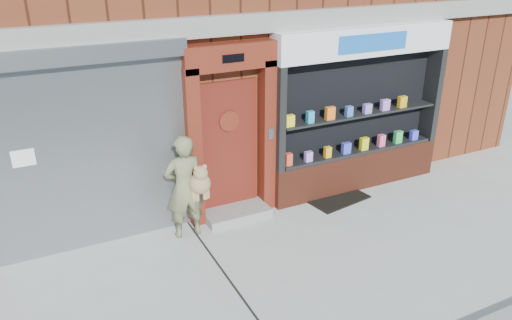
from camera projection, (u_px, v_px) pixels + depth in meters
ground at (330, 258)px, 7.36m from camera, size 80.00×80.00×0.00m
shutter_bay at (83, 139)px, 7.05m from camera, size 3.10×0.30×3.04m
red_door_bay at (231, 134)px, 8.01m from camera, size 1.52×0.58×2.90m
pharmacy_bay at (359, 118)px, 9.02m from camera, size 3.50×0.41×3.00m
woman at (186, 187)px, 7.61m from camera, size 0.68×0.49×1.68m
doormat at (335, 197)px, 9.10m from camera, size 1.20×0.93×0.03m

